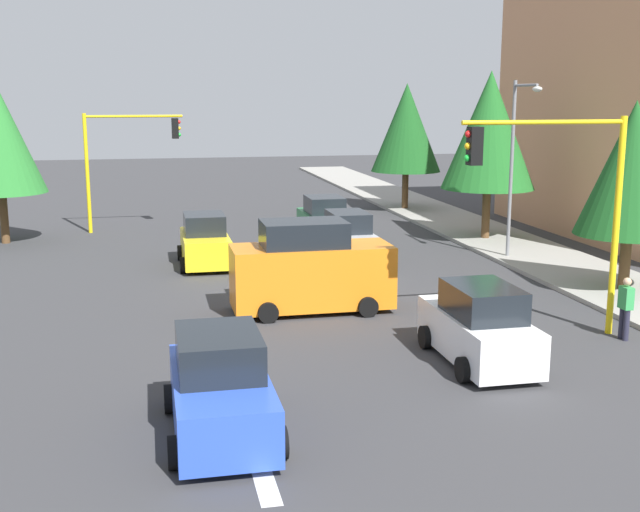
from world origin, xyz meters
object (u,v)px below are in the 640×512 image
object	(u,v)px
car_white	(479,327)
car_blue	(220,389)
car_green	(324,220)
street_lamp_curbside	(517,150)
traffic_signal_far_right	(126,148)
tree_roadside_mid	(489,131)
delivery_van_orange	(311,270)
tree_roadside_near	(632,169)
car_yellow	(205,242)
traffic_signal_near_left	(558,184)
car_silver	(347,238)
pedestrian_crossing	(625,307)
tree_roadside_far	(406,128)

from	to	relation	value
car_white	car_blue	bearing A→B (deg)	-66.41
car_green	street_lamp_curbside	bearing A→B (deg)	44.56
traffic_signal_far_right	tree_roadside_mid	world-z (taller)	tree_roadside_mid
delivery_van_orange	tree_roadside_near	bearing A→B (deg)	90.00
car_yellow	delivery_van_orange	bearing A→B (deg)	19.58
traffic_signal_far_right	delivery_van_orange	world-z (taller)	traffic_signal_far_right
car_yellow	car_green	xyz separation A→B (m)	(-4.52, 5.67, 0.00)
car_yellow	car_green	bearing A→B (deg)	128.57
car_green	car_blue	bearing A→B (deg)	-17.81
car_yellow	tree_roadside_near	bearing A→B (deg)	60.71
delivery_van_orange	car_green	xyz separation A→B (m)	(-11.92, 3.04, -0.39)
tree_roadside_mid	car_green	distance (m)	8.31
street_lamp_curbside	tree_roadside_near	distance (m)	5.76
car_blue	car_white	size ratio (longest dim) A/B	1.01
traffic_signal_near_left	car_green	bearing A→B (deg)	-170.22
tree_roadside_near	car_silver	distance (m)	10.91
tree_roadside_mid	pedestrian_crossing	size ratio (longest dim) A/B	4.41
tree_roadside_near	car_blue	distance (m)	16.66
tree_roadside_mid	tree_roadside_far	xyz separation A→B (m)	(-10.00, -0.50, -0.26)
pedestrian_crossing	tree_roadside_mid	bearing A→B (deg)	170.54
street_lamp_curbside	car_green	xyz separation A→B (m)	(-6.31, -6.21, -3.45)
pedestrian_crossing	street_lamp_curbside	bearing A→B (deg)	170.92
car_blue	car_silver	bearing A→B (deg)	157.56
car_blue	car_white	xyz separation A→B (m)	(-2.85, 6.53, -0.00)
traffic_signal_near_left	street_lamp_curbside	bearing A→B (deg)	160.16
car_blue	pedestrian_crossing	bearing A→B (deg)	108.83
tree_roadside_near	car_green	world-z (taller)	tree_roadside_near
street_lamp_curbside	car_blue	size ratio (longest dim) A/B	1.69
traffic_signal_near_left	street_lamp_curbside	world-z (taller)	street_lamp_curbside
car_yellow	tree_roadside_mid	bearing A→B (deg)	101.61
tree_roadside_near	traffic_signal_far_right	bearing A→B (deg)	-134.67
car_silver	car_green	xyz separation A→B (m)	(-4.83, 0.13, 0.00)
delivery_van_orange	car_green	size ratio (longest dim) A/B	1.26
car_white	pedestrian_crossing	bearing A→B (deg)	101.53
car_yellow	car_silver	bearing A→B (deg)	86.87
car_white	car_green	bearing A→B (deg)	-179.96
tree_roadside_mid	traffic_signal_near_left	bearing A→B (deg)	-16.95
car_white	pedestrian_crossing	distance (m)	4.66
street_lamp_curbside	car_yellow	world-z (taller)	street_lamp_curbside
car_blue	tree_roadside_far	bearing A→B (deg)	155.33
traffic_signal_far_right	pedestrian_crossing	xyz separation A→B (m)	(20.59, 13.26, -3.07)
street_lamp_curbside	car_green	world-z (taller)	street_lamp_curbside
traffic_signal_far_right	tree_roadside_far	size ratio (longest dim) A/B	0.79
tree_roadside_far	tree_roadside_near	world-z (taller)	tree_roadside_far
delivery_van_orange	car_green	world-z (taller)	delivery_van_orange
traffic_signal_near_left	car_silver	xyz separation A→B (m)	(-11.09, -2.87, -3.27)
tree_roadside_near	pedestrian_crossing	size ratio (longest dim) A/B	3.70
delivery_van_orange	traffic_signal_near_left	bearing A→B (deg)	55.34
tree_roadside_far	car_green	xyz separation A→B (m)	(8.08, -6.51, -3.75)
tree_roadside_far	tree_roadside_near	size ratio (longest dim) A/B	1.13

